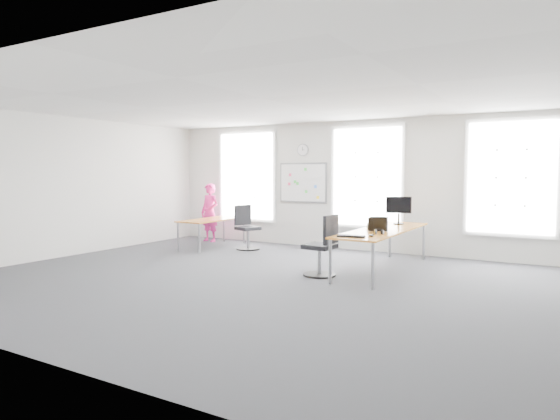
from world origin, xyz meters
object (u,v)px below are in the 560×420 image
Objects in this scene: person at (210,213)px; keyboard at (351,236)px; chair_right at (323,249)px; desk_left at (212,221)px; monitor at (399,208)px; desk_right at (383,232)px; chair_left at (246,230)px; headphones at (379,232)px.

person reaches higher than keyboard.
person reaches higher than chair_right.
desk_left is 3.37× the size of monitor.
desk_right reaches higher than desk_left.
chair_right is 2.23m from monitor.
chair_left is at bearing -119.32° from chair_right.
monitor is (3.59, 0.16, 0.65)m from chair_left.
chair_left reaches higher than desk_left.
monitor is (-0.03, 1.02, 0.38)m from desk_right.
desk_right is at bearing -82.02° from chair_left.
desk_left is 4.21× the size of keyboard.
person is at bearing 155.41° from monitor.
desk_left is at bearing 167.13° from headphones.
keyboard is (-0.08, -1.31, 0.06)m from desk_right.
chair_left is (-2.88, 1.87, -0.02)m from chair_right.
desk_right is 4.59m from desk_left.
person is 5.79m from keyboard.
chair_right is (3.79, -1.74, -0.15)m from desk_left.
desk_left is at bearing 163.88° from monitor.
chair_left is 3.65m from monitor.
headphones is at bearing -91.64° from chair_left.
keyboard is (5.09, -2.77, 0.02)m from person.
monitor reaches higher than chair_right.
chair_right is 1.93× the size of monitor.
headphones is (0.92, 0.25, 0.34)m from chair_right.
monitor reaches higher than keyboard.
monitor is at bearing 164.31° from chair_right.
chair_left is (0.91, 0.13, -0.17)m from desk_left.
chair_left is at bearing 134.10° from keyboard.
desk_right is at bearing 108.02° from headphones.
monitor reaches higher than desk_left.
desk_left is 1.74× the size of chair_right.
desk_left is (-4.53, 0.74, -0.09)m from desk_right.
keyboard is (4.44, -2.05, 0.15)m from desk_left.
chair_right is 1.01m from headphones.
chair_right is at bearing -101.49° from chair_left.
chair_right is at bearing -126.45° from desk_right.
chair_right is 3.43m from chair_left.
headphones is (5.35, -2.21, 0.05)m from person.
person is at bearing 162.27° from headphones.
monitor is (0.06, 2.33, 0.32)m from keyboard.
person is 5.18m from monitor.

